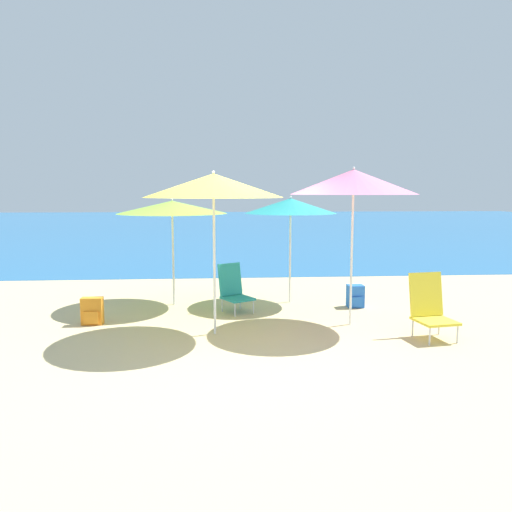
{
  "coord_description": "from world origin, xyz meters",
  "views": [
    {
      "loc": [
        -0.17,
        -6.55,
        2.06
      ],
      "look_at": [
        0.44,
        1.64,
        1.0
      ],
      "focal_mm": 35.0,
      "sensor_mm": 36.0,
      "label": 1
    }
  ],
  "objects_px": {
    "beach_umbrella_lime": "(172,207)",
    "beach_chair_teal": "(234,289)",
    "beach_chair_yellow": "(430,307)",
    "beach_umbrella_yellow": "(214,186)",
    "backpack_blue": "(355,296)",
    "seagull": "(236,293)",
    "beach_umbrella_pink": "(353,182)",
    "beach_umbrella_teal": "(291,206)",
    "backpack_orange": "(92,311)"
  },
  "relations": [
    {
      "from": "backpack_blue",
      "to": "beach_umbrella_yellow",
      "type": "bearing_deg",
      "value": -148.64
    },
    {
      "from": "beach_umbrella_teal",
      "to": "backpack_blue",
      "type": "relative_size",
      "value": 4.95
    },
    {
      "from": "beach_chair_teal",
      "to": "beach_umbrella_lime",
      "type": "bearing_deg",
      "value": 120.93
    },
    {
      "from": "beach_umbrella_lime",
      "to": "beach_umbrella_teal",
      "type": "distance_m",
      "value": 2.15
    },
    {
      "from": "seagull",
      "to": "backpack_blue",
      "type": "bearing_deg",
      "value": -20.08
    },
    {
      "from": "backpack_orange",
      "to": "seagull",
      "type": "bearing_deg",
      "value": 35.34
    },
    {
      "from": "beach_umbrella_yellow",
      "to": "backpack_blue",
      "type": "xyz_separation_m",
      "value": [
        2.5,
        1.53,
        -1.95
      ]
    },
    {
      "from": "beach_umbrella_lime",
      "to": "beach_umbrella_teal",
      "type": "bearing_deg",
      "value": 1.24
    },
    {
      "from": "beach_umbrella_teal",
      "to": "backpack_orange",
      "type": "relative_size",
      "value": 4.66
    },
    {
      "from": "backpack_blue",
      "to": "beach_umbrella_pink",
      "type": "bearing_deg",
      "value": -109.07
    },
    {
      "from": "beach_umbrella_yellow",
      "to": "seagull",
      "type": "xyz_separation_m",
      "value": [
        0.38,
        2.3,
        -2.01
      ]
    },
    {
      "from": "beach_umbrella_teal",
      "to": "seagull",
      "type": "relative_size",
      "value": 7.37
    },
    {
      "from": "backpack_orange",
      "to": "beach_chair_yellow",
      "type": "bearing_deg",
      "value": -12.0
    },
    {
      "from": "beach_umbrella_teal",
      "to": "backpack_blue",
      "type": "height_order",
      "value": "beach_umbrella_teal"
    },
    {
      "from": "beach_umbrella_pink",
      "to": "beach_umbrella_teal",
      "type": "relative_size",
      "value": 1.23
    },
    {
      "from": "beach_umbrella_pink",
      "to": "seagull",
      "type": "bearing_deg",
      "value": 131.61
    },
    {
      "from": "backpack_blue",
      "to": "seagull",
      "type": "xyz_separation_m",
      "value": [
        -2.12,
        0.77,
        -0.06
      ]
    },
    {
      "from": "backpack_blue",
      "to": "backpack_orange",
      "type": "height_order",
      "value": "backpack_orange"
    },
    {
      "from": "beach_chair_yellow",
      "to": "backpack_orange",
      "type": "xyz_separation_m",
      "value": [
        -4.96,
        1.06,
        -0.23
      ]
    },
    {
      "from": "beach_chair_teal",
      "to": "seagull",
      "type": "relative_size",
      "value": 3.06
    },
    {
      "from": "beach_chair_teal",
      "to": "backpack_orange",
      "type": "distance_m",
      "value": 2.35
    },
    {
      "from": "beach_umbrella_yellow",
      "to": "beach_umbrella_lime",
      "type": "bearing_deg",
      "value": 111.2
    },
    {
      "from": "beach_umbrella_lime",
      "to": "seagull",
      "type": "bearing_deg",
      "value": 15.77
    },
    {
      "from": "beach_umbrella_lime",
      "to": "beach_umbrella_pink",
      "type": "height_order",
      "value": "beach_umbrella_pink"
    },
    {
      "from": "beach_umbrella_teal",
      "to": "beach_chair_yellow",
      "type": "distance_m",
      "value": 3.23
    },
    {
      "from": "backpack_orange",
      "to": "seagull",
      "type": "distance_m",
      "value": 2.82
    },
    {
      "from": "beach_chair_teal",
      "to": "backpack_orange",
      "type": "xyz_separation_m",
      "value": [
        -2.23,
        -0.71,
        -0.19
      ]
    },
    {
      "from": "beach_umbrella_lime",
      "to": "backpack_blue",
      "type": "relative_size",
      "value": 4.93
    },
    {
      "from": "backpack_blue",
      "to": "beach_umbrella_teal",
      "type": "bearing_deg",
      "value": 156.04
    },
    {
      "from": "beach_umbrella_pink",
      "to": "seagull",
      "type": "xyz_separation_m",
      "value": [
        -1.72,
        1.94,
        -2.07
      ]
    },
    {
      "from": "beach_umbrella_teal",
      "to": "backpack_orange",
      "type": "bearing_deg",
      "value": -157.72
    },
    {
      "from": "beach_chair_teal",
      "to": "backpack_blue",
      "type": "relative_size",
      "value": 2.06
    },
    {
      "from": "beach_chair_yellow",
      "to": "beach_chair_teal",
      "type": "xyz_separation_m",
      "value": [
        -2.73,
        1.76,
        -0.05
      ]
    },
    {
      "from": "beach_chair_teal",
      "to": "seagull",
      "type": "distance_m",
      "value": 0.96
    },
    {
      "from": "beach_umbrella_teal",
      "to": "backpack_blue",
      "type": "distance_m",
      "value": 2.02
    },
    {
      "from": "beach_umbrella_teal",
      "to": "backpack_blue",
      "type": "xyz_separation_m",
      "value": [
        1.12,
        -0.5,
        -1.6
      ]
    },
    {
      "from": "beach_umbrella_yellow",
      "to": "beach_chair_yellow",
      "type": "distance_m",
      "value": 3.51
    },
    {
      "from": "beach_umbrella_teal",
      "to": "backpack_orange",
      "type": "distance_m",
      "value": 3.91
    },
    {
      "from": "beach_chair_teal",
      "to": "backpack_blue",
      "type": "bearing_deg",
      "value": -26.07
    },
    {
      "from": "beach_umbrella_pink",
      "to": "seagull",
      "type": "distance_m",
      "value": 3.31
    },
    {
      "from": "beach_chair_yellow",
      "to": "beach_chair_teal",
      "type": "height_order",
      "value": "beach_chair_yellow"
    },
    {
      "from": "beach_umbrella_yellow",
      "to": "beach_chair_teal",
      "type": "xyz_separation_m",
      "value": [
        0.31,
        1.38,
        -1.75
      ]
    },
    {
      "from": "beach_chair_yellow",
      "to": "seagull",
      "type": "xyz_separation_m",
      "value": [
        -2.66,
        2.69,
        -0.3
      ]
    },
    {
      "from": "beach_umbrella_lime",
      "to": "beach_chair_teal",
      "type": "xyz_separation_m",
      "value": [
        1.08,
        -0.6,
        -1.39
      ]
    },
    {
      "from": "beach_umbrella_pink",
      "to": "beach_chair_yellow",
      "type": "height_order",
      "value": "beach_umbrella_pink"
    },
    {
      "from": "beach_umbrella_pink",
      "to": "backpack_orange",
      "type": "distance_m",
      "value": 4.5
    },
    {
      "from": "beach_umbrella_teal",
      "to": "backpack_blue",
      "type": "bearing_deg",
      "value": -23.96
    },
    {
      "from": "beach_umbrella_lime",
      "to": "beach_umbrella_pink",
      "type": "distance_m",
      "value": 3.32
    },
    {
      "from": "beach_umbrella_pink",
      "to": "beach_chair_yellow",
      "type": "distance_m",
      "value": 2.14
    },
    {
      "from": "beach_chair_yellow",
      "to": "beach_chair_teal",
      "type": "relative_size",
      "value": 1.11
    }
  ]
}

